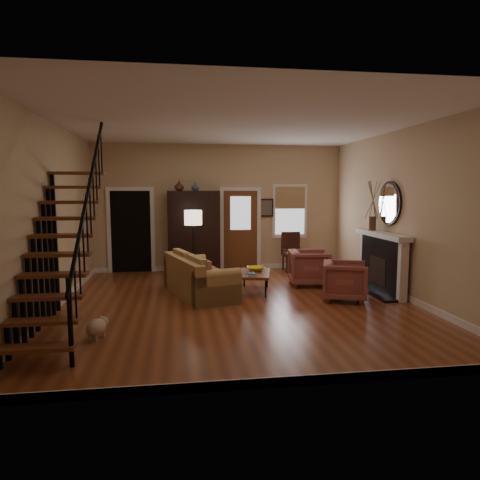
{
  "coord_description": "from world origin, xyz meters",
  "views": [
    {
      "loc": [
        -1.07,
        -7.77,
        2.1
      ],
      "look_at": [
        0.1,
        0.4,
        1.15
      ],
      "focal_mm": 32.0,
      "sensor_mm": 36.0,
      "label": 1
    }
  ],
  "objects": [
    {
      "name": "room",
      "position": [
        -0.41,
        1.76,
        1.51
      ],
      "size": [
        7.0,
        7.33,
        3.3
      ],
      "color": "brown",
      "rests_on": "ground"
    },
    {
      "name": "staircase",
      "position": [
        -2.78,
        -1.3,
        1.6
      ],
      "size": [
        0.94,
        2.8,
        3.2
      ],
      "primitive_type": null,
      "color": "brown",
      "rests_on": "ground"
    },
    {
      "name": "fireplace",
      "position": [
        3.13,
        0.5,
        0.74
      ],
      "size": [
        0.33,
        1.95,
        2.3
      ],
      "color": "black",
      "rests_on": "ground"
    },
    {
      "name": "armoire",
      "position": [
        -0.7,
        3.15,
        1.05
      ],
      "size": [
        1.3,
        0.6,
        2.1
      ],
      "primitive_type": null,
      "color": "black",
      "rests_on": "ground"
    },
    {
      "name": "vase_a",
      "position": [
        -1.05,
        3.05,
        2.22
      ],
      "size": [
        0.24,
        0.24,
        0.25
      ],
      "primitive_type": "imported",
      "color": "#4C2619",
      "rests_on": "armoire"
    },
    {
      "name": "vase_b",
      "position": [
        -0.65,
        3.05,
        2.21
      ],
      "size": [
        0.2,
        0.2,
        0.21
      ],
      "primitive_type": "imported",
      "color": "#334C60",
      "rests_on": "armoire"
    },
    {
      "name": "sofa",
      "position": [
        -0.68,
        0.73,
        0.39
      ],
      "size": [
        1.48,
        2.27,
        0.78
      ],
      "primitive_type": null,
      "rotation": [
        0.0,
        0.0,
        0.3
      ],
      "color": "tan",
      "rests_on": "ground"
    },
    {
      "name": "coffee_table",
      "position": [
        0.47,
        0.85,
        0.21
      ],
      "size": [
        0.86,
        1.2,
        0.41
      ],
      "primitive_type": null,
      "rotation": [
        0.0,
        0.0,
        -0.23
      ],
      "color": "brown",
      "rests_on": "ground"
    },
    {
      "name": "bowl",
      "position": [
        0.52,
        1.0,
        0.46
      ],
      "size": [
        0.37,
        0.37,
        0.09
      ],
      "primitive_type": "imported",
      "color": "yellow",
      "rests_on": "coffee_table"
    },
    {
      "name": "books",
      "position": [
        0.35,
        0.55,
        0.44
      ],
      "size": [
        0.2,
        0.27,
        0.05
      ],
      "primitive_type": null,
      "color": "beige",
      "rests_on": "coffee_table"
    },
    {
      "name": "armchair_left",
      "position": [
        2.08,
        -0.04,
        0.37
      ],
      "size": [
        1.05,
        1.03,
        0.75
      ],
      "primitive_type": "imported",
      "rotation": [
        0.0,
        0.0,
        1.22
      ],
      "color": "maroon",
      "rests_on": "ground"
    },
    {
      "name": "armchair_right",
      "position": [
        1.79,
        1.33,
        0.39
      ],
      "size": [
        0.97,
        0.95,
        0.79
      ],
      "primitive_type": "imported",
      "rotation": [
        0.0,
        0.0,
        1.43
      ],
      "color": "maroon",
      "rests_on": "ground"
    },
    {
      "name": "floor_lamp",
      "position": [
        -0.76,
        1.59,
        0.84
      ],
      "size": [
        0.43,
        0.43,
        1.68
      ],
      "primitive_type": null,
      "rotation": [
        0.0,
        0.0,
        -0.12
      ],
      "color": "black",
      "rests_on": "ground"
    },
    {
      "name": "side_chair",
      "position": [
        1.85,
        2.95,
        0.51
      ],
      "size": [
        0.54,
        0.54,
        1.02
      ],
      "primitive_type": null,
      "color": "#351A11",
      "rests_on": "ground"
    },
    {
      "name": "dog",
      "position": [
        -2.26,
        -1.65,
        0.15
      ],
      "size": [
        0.37,
        0.47,
        0.3
      ],
      "primitive_type": null,
      "rotation": [
        0.0,
        0.0,
        -0.34
      ],
      "color": "#CFAE8D",
      "rests_on": "ground"
    }
  ]
}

